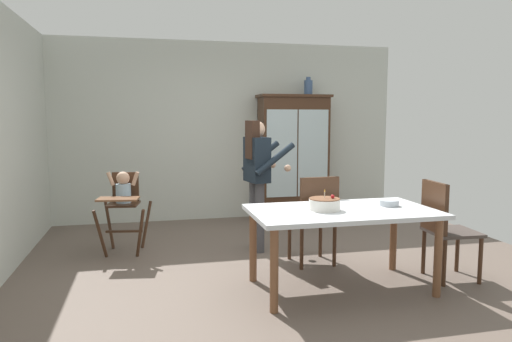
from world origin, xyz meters
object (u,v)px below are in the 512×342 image
high_chair_with_toddler (123,197)px  dining_chair_far_side (316,214)px  dining_chair_right_end (443,223)px  dining_table (342,219)px  adult_person (257,169)px  serving_bowl (389,203)px  china_cabinet (293,157)px  birthday_cake (324,204)px  ceramic_vase (308,87)px

high_chair_with_toddler → dining_chair_far_side: 2.21m
dining_chair_far_side → dining_chair_right_end: bearing=144.4°
dining_table → dining_chair_right_end: (1.05, 0.00, -0.10)m
high_chair_with_toddler → adult_person: bearing=-1.0°
high_chair_with_toddler → serving_bowl: 2.96m
china_cabinet → high_chair_with_toddler: (-2.49, -1.36, -0.31)m
china_cabinet → dining_chair_right_end: size_ratio=1.99×
serving_bowl → dining_chair_far_side: 0.83m
serving_bowl → dining_table: bearing=-173.5°
dining_chair_far_side → serving_bowl: bearing=125.7°
birthday_cake → serving_bowl: size_ratio=1.56×
birthday_cake → dining_chair_right_end: bearing=-0.2°
china_cabinet → high_chair_with_toddler: bearing=-151.3°
china_cabinet → birthday_cake: (-0.68, -3.02, -0.16)m
ceramic_vase → dining_chair_far_side: size_ratio=0.28×
ceramic_vase → dining_chair_right_end: ceramic_vase is taller
high_chair_with_toddler → dining_chair_far_side: bearing=-16.9°
adult_person → dining_chair_right_end: (1.51, -1.38, -0.41)m
ceramic_vase → serving_bowl: size_ratio=1.50×
dining_table → serving_bowl: (0.50, 0.06, 0.11)m
adult_person → serving_bowl: bearing=-154.4°
dining_chair_right_end → adult_person: bearing=51.2°
serving_bowl → adult_person: bearing=125.7°
dining_chair_far_side → dining_chair_right_end: 1.25m
china_cabinet → ceramic_vase: size_ratio=7.06×
china_cabinet → high_chair_with_toddler: size_ratio=2.01×
high_chair_with_toddler → dining_chair_right_end: bearing=-19.5°
dining_table → dining_chair_far_side: size_ratio=1.73×
china_cabinet → dining_chair_far_side: china_cabinet is taller
dining_table → adult_person: bearing=108.2°
high_chair_with_toddler → dining_chair_right_end: dining_chair_right_end is taller
dining_table → ceramic_vase: bearing=76.3°
china_cabinet → dining_chair_right_end: bearing=-79.8°
ceramic_vase → adult_person: size_ratio=0.18×
dining_table → dining_chair_far_side: bearing=89.5°
ceramic_vase → birthday_cake: 3.39m
high_chair_with_toddler → serving_bowl: size_ratio=5.28×
serving_bowl → dining_chair_far_side: size_ratio=0.19×
china_cabinet → serving_bowl: 2.97m
dining_table → high_chair_with_toddler: bearing=140.0°
china_cabinet → dining_chair_right_end: (0.54, -3.02, -0.40)m
dining_chair_right_end → ceramic_vase: bearing=9.6°
ceramic_vase → birthday_cake: bearing=-106.7°
adult_person → dining_chair_far_side: size_ratio=1.59×
adult_person → dining_chair_far_side: bearing=-156.6°
birthday_cake → dining_chair_right_end: (1.22, -0.00, -0.24)m
ceramic_vase → adult_person: ceramic_vase is taller
china_cabinet → serving_bowl: size_ratio=10.59×
adult_person → high_chair_with_toddler: bearing=69.7°
dining_table → serving_bowl: serving_bowl is taller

